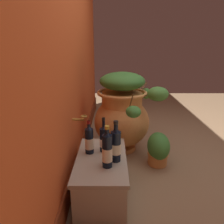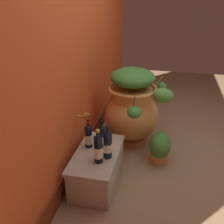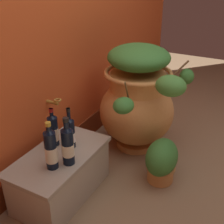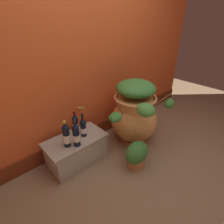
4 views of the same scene
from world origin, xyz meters
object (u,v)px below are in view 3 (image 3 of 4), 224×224
at_px(wine_bottle_middle, 70,132).
at_px(wine_bottle_back, 53,130).
at_px(potted_shrub, 161,161).
at_px(terracotta_urn, 138,100).
at_px(wine_bottle_left, 68,144).
at_px(wine_bottle_right, 51,149).

relative_size(wine_bottle_middle, wine_bottle_back, 1.06).
xyz_separation_m(wine_bottle_middle, potted_shrub, (0.37, -0.55, -0.28)).
relative_size(terracotta_urn, wine_bottle_back, 3.27).
distance_m(terracotta_urn, wine_bottle_left, 0.88).
relative_size(terracotta_urn, wine_bottle_right, 2.86).
bearing_deg(wine_bottle_left, potted_shrub, -40.80).
bearing_deg(wine_bottle_right, terracotta_urn, -9.22).
relative_size(wine_bottle_middle, potted_shrub, 0.86).
height_order(terracotta_urn, wine_bottle_left, terracotta_urn).
bearing_deg(terracotta_urn, wine_bottle_back, 157.48).
bearing_deg(wine_bottle_middle, terracotta_urn, -14.95).
xyz_separation_m(terracotta_urn, potted_shrub, (-0.35, -0.36, -0.28)).
bearing_deg(wine_bottle_middle, wine_bottle_left, -148.11).
xyz_separation_m(wine_bottle_back, potted_shrub, (0.40, -0.67, -0.29)).
bearing_deg(wine_bottle_left, wine_bottle_middle, 31.89).
height_order(terracotta_urn, wine_bottle_back, terracotta_urn).
bearing_deg(wine_bottle_right, wine_bottle_middle, 8.16).
bearing_deg(potted_shrub, wine_bottle_back, 120.62).
xyz_separation_m(terracotta_urn, wine_bottle_middle, (-0.72, 0.19, 0.01)).
distance_m(terracotta_urn, wine_bottle_middle, 0.74).
bearing_deg(terracotta_urn, wine_bottle_right, 170.78).
height_order(wine_bottle_right, potted_shrub, wine_bottle_right).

